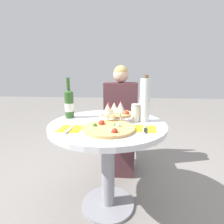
% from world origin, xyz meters
% --- Properties ---
extents(ground_plane, '(12.00, 12.00, 0.00)m').
position_xyz_m(ground_plane, '(0.00, 0.00, 0.00)').
color(ground_plane, gray).
rests_on(ground_plane, ground).
extents(dining_table, '(0.88, 0.88, 0.73)m').
position_xyz_m(dining_table, '(0.00, 0.00, 0.57)').
color(dining_table, gray).
rests_on(dining_table, ground_plane).
extents(chair_behind_diner, '(0.43, 0.43, 0.88)m').
position_xyz_m(chair_behind_diner, '(0.08, 0.78, 0.43)').
color(chair_behind_diner, '#ADADB2').
rests_on(chair_behind_diner, ground_plane).
extents(seated_diner, '(0.37, 0.43, 1.17)m').
position_xyz_m(seated_diner, '(0.08, 0.64, 0.52)').
color(seated_diner, '#512D33').
rests_on(seated_diner, ground_plane).
extents(pizza_large, '(0.35, 0.35, 0.05)m').
position_xyz_m(pizza_large, '(0.02, -0.16, 0.74)').
color(pizza_large, tan).
rests_on(pizza_large, dining_table).
extents(pizza_small_far, '(0.27, 0.27, 0.05)m').
position_xyz_m(pizza_small_far, '(0.06, 0.25, 0.75)').
color(pizza_small_far, tan).
rests_on(pizza_small_far, dining_table).
extents(wine_bottle, '(0.07, 0.07, 0.33)m').
position_xyz_m(wine_bottle, '(-0.33, 0.12, 0.85)').
color(wine_bottle, '#2D5623').
rests_on(wine_bottle, dining_table).
extents(tall_carafe, '(0.08, 0.08, 0.35)m').
position_xyz_m(tall_carafe, '(0.28, 0.06, 0.90)').
color(tall_carafe, silver).
rests_on(tall_carafe, dining_table).
extents(sugar_shaker, '(0.07, 0.07, 0.14)m').
position_xyz_m(sugar_shaker, '(0.21, 0.05, 0.80)').
color(sugar_shaker, silver).
rests_on(sugar_shaker, dining_table).
extents(wine_glass_front_right, '(0.07, 0.07, 0.16)m').
position_xyz_m(wine_glass_front_right, '(0.10, -0.01, 0.85)').
color(wine_glass_front_right, silver).
rests_on(wine_glass_front_right, dining_table).
extents(wine_glass_center, '(0.08, 0.08, 0.15)m').
position_xyz_m(wine_glass_center, '(0.05, 0.02, 0.84)').
color(wine_glass_center, silver).
rests_on(wine_glass_center, dining_table).
extents(wine_glass_back_left, '(0.08, 0.08, 0.15)m').
position_xyz_m(wine_glass_back_left, '(-0.00, 0.06, 0.84)').
color(wine_glass_back_left, silver).
rests_on(wine_glass_back_left, dining_table).
extents(wine_glass_back_right, '(0.07, 0.07, 0.16)m').
position_xyz_m(wine_glass_back_right, '(0.10, 0.06, 0.85)').
color(wine_glass_back_right, silver).
rests_on(wine_glass_back_right, dining_table).
extents(wine_glass_front_left, '(0.07, 0.07, 0.15)m').
position_xyz_m(wine_glass_front_left, '(-0.00, -0.01, 0.84)').
color(wine_glass_front_left, silver).
rests_on(wine_glass_front_left, dining_table).
extents(place_setting_left, '(0.16, 0.19, 0.01)m').
position_xyz_m(place_setting_left, '(-0.24, -0.17, 0.74)').
color(place_setting_left, yellow).
rests_on(place_setting_left, dining_table).
extents(place_setting_right, '(0.17, 0.19, 0.01)m').
position_xyz_m(place_setting_right, '(0.26, -0.13, 0.74)').
color(place_setting_right, yellow).
rests_on(place_setting_right, dining_table).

